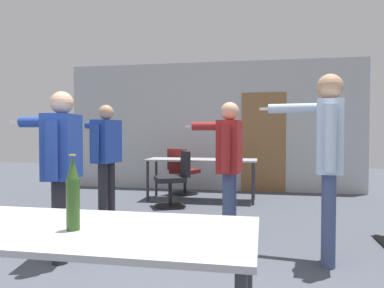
{
  "coord_description": "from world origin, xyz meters",
  "views": [
    {
      "loc": [
        1.1,
        -1.5,
        1.24
      ],
      "look_at": [
        0.28,
        2.75,
        1.1
      ],
      "focal_mm": 35.0,
      "sensor_mm": 36.0,
      "label": 1
    }
  ],
  "objects_px": {
    "person_near_casual": "(228,157)",
    "office_chair_near_pushed": "(175,181)",
    "person_left_plaid": "(106,150)",
    "person_far_watching": "(61,160)",
    "office_chair_far_left": "(183,173)",
    "beer_bottle": "(73,194)",
    "person_center_tall": "(327,148)"
  },
  "relations": [
    {
      "from": "person_near_casual",
      "to": "office_chair_near_pushed",
      "type": "bearing_deg",
      "value": 36.79
    },
    {
      "from": "person_left_plaid",
      "to": "person_far_watching",
      "type": "xyz_separation_m",
      "value": [
        0.36,
        -1.84,
        -0.0
      ]
    },
    {
      "from": "office_chair_far_left",
      "to": "beer_bottle",
      "type": "height_order",
      "value": "beer_bottle"
    },
    {
      "from": "person_near_casual",
      "to": "office_chair_far_left",
      "type": "relative_size",
      "value": 1.74
    },
    {
      "from": "person_far_watching",
      "to": "office_chair_near_pushed",
      "type": "relative_size",
      "value": 1.77
    },
    {
      "from": "person_near_casual",
      "to": "office_chair_far_left",
      "type": "bearing_deg",
      "value": 26.79
    },
    {
      "from": "person_center_tall",
      "to": "office_chair_far_left",
      "type": "height_order",
      "value": "person_center_tall"
    },
    {
      "from": "person_left_plaid",
      "to": "person_center_tall",
      "type": "bearing_deg",
      "value": -109.33
    },
    {
      "from": "person_left_plaid",
      "to": "beer_bottle",
      "type": "height_order",
      "value": "person_left_plaid"
    },
    {
      "from": "office_chair_near_pushed",
      "to": "beer_bottle",
      "type": "height_order",
      "value": "beer_bottle"
    },
    {
      "from": "person_left_plaid",
      "to": "person_far_watching",
      "type": "height_order",
      "value": "person_left_plaid"
    },
    {
      "from": "office_chair_near_pushed",
      "to": "office_chair_far_left",
      "type": "distance_m",
      "value": 1.23
    },
    {
      "from": "person_near_casual",
      "to": "beer_bottle",
      "type": "relative_size",
      "value": 4.18
    },
    {
      "from": "office_chair_far_left",
      "to": "person_far_watching",
      "type": "bearing_deg",
      "value": -70.53
    },
    {
      "from": "office_chair_far_left",
      "to": "beer_bottle",
      "type": "xyz_separation_m",
      "value": [
        0.64,
        -5.52,
        0.51
      ]
    },
    {
      "from": "person_far_watching",
      "to": "office_chair_near_pushed",
      "type": "bearing_deg",
      "value": -20.7
    },
    {
      "from": "person_near_casual",
      "to": "person_left_plaid",
      "type": "bearing_deg",
      "value": 71.85
    },
    {
      "from": "person_near_casual",
      "to": "beer_bottle",
      "type": "distance_m",
      "value": 2.69
    },
    {
      "from": "person_far_watching",
      "to": "office_chair_far_left",
      "type": "bearing_deg",
      "value": -15.8
    },
    {
      "from": "person_center_tall",
      "to": "office_chair_far_left",
      "type": "relative_size",
      "value": 1.95
    },
    {
      "from": "person_near_casual",
      "to": "person_center_tall",
      "type": "distance_m",
      "value": 1.22
    },
    {
      "from": "beer_bottle",
      "to": "person_near_casual",
      "type": "bearing_deg",
      "value": 78.59
    },
    {
      "from": "person_far_watching",
      "to": "beer_bottle",
      "type": "height_order",
      "value": "person_far_watching"
    },
    {
      "from": "person_center_tall",
      "to": "person_far_watching",
      "type": "relative_size",
      "value": 1.09
    },
    {
      "from": "office_chair_near_pushed",
      "to": "beer_bottle",
      "type": "relative_size",
      "value": 2.43
    },
    {
      "from": "person_left_plaid",
      "to": "beer_bottle",
      "type": "distance_m",
      "value": 3.68
    },
    {
      "from": "person_far_watching",
      "to": "person_left_plaid",
      "type": "bearing_deg",
      "value": 0.14
    },
    {
      "from": "person_center_tall",
      "to": "office_chair_near_pushed",
      "type": "xyz_separation_m",
      "value": [
        -2.03,
        2.36,
        -0.66
      ]
    },
    {
      "from": "person_center_tall",
      "to": "office_chair_near_pushed",
      "type": "distance_m",
      "value": 3.18
    },
    {
      "from": "person_left_plaid",
      "to": "person_near_casual",
      "type": "xyz_separation_m",
      "value": [
        1.87,
        -0.79,
        -0.03
      ]
    },
    {
      "from": "person_left_plaid",
      "to": "office_chair_near_pushed",
      "type": "xyz_separation_m",
      "value": [
        0.83,
        0.87,
        -0.55
      ]
    },
    {
      "from": "person_left_plaid",
      "to": "person_center_tall",
      "type": "height_order",
      "value": "person_center_tall"
    }
  ]
}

